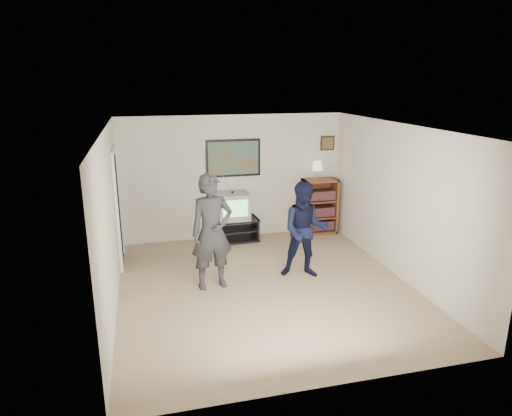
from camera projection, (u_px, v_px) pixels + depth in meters
name	position (u px, v px, depth m)	size (l,w,h in m)	color
room_shell	(260.00, 205.00, 7.19)	(4.51, 5.00, 2.51)	#96815F
media_stand	(235.00, 230.00, 9.22)	(0.95, 0.56, 0.46)	black
crt_television	(233.00, 206.00, 9.07)	(0.63, 0.53, 0.53)	gray
bookshelf	(319.00, 206.00, 9.60)	(0.71, 0.40, 1.16)	#58301A
table_lamp	(317.00, 170.00, 9.40)	(0.24, 0.24, 0.38)	beige
person_tall	(212.00, 232.00, 7.00)	(0.66, 0.44, 1.82)	#2B2B2D
person_short	(305.00, 230.00, 7.42)	(0.78, 0.61, 1.60)	black
controller_left	(206.00, 211.00, 7.12)	(0.03, 0.12, 0.03)	white
controller_right	(300.00, 208.00, 7.54)	(0.04, 0.13, 0.04)	white
poster	(233.00, 158.00, 9.07)	(1.10, 0.03, 0.75)	black
air_vent	(205.00, 144.00, 8.86)	(0.28, 0.02, 0.14)	white
small_picture	(327.00, 143.00, 9.48)	(0.30, 0.03, 0.30)	black
doorway	(117.00, 209.00, 7.91)	(0.03, 0.85, 2.00)	black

